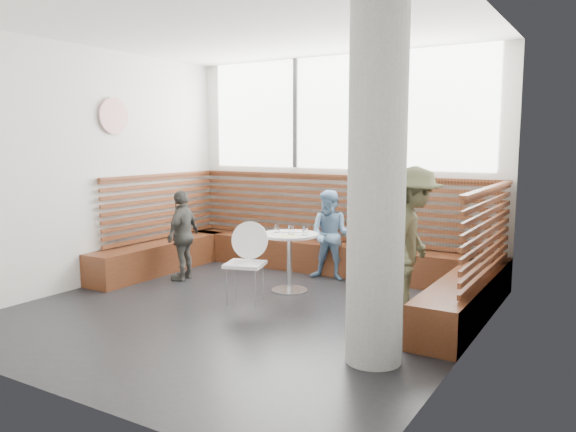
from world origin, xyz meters
The scene contains 15 objects.
room centered at (0.00, 0.00, 1.60)m, with size 5.00×5.00×3.20m.
booth centered at (0.00, 1.77, 0.41)m, with size 5.00×2.50×1.44m.
concrete_column centered at (1.85, -0.60, 1.60)m, with size 0.50×0.50×3.20m, color gray.
wall_art centered at (-2.46, 0.40, 2.30)m, with size 0.50×0.50×0.03m, color white.
cafe_table centered at (0.00, 1.04, 0.55)m, with size 0.75×0.75×0.77m.
cafe_chair centered at (-0.19, 0.39, 0.57)m, with size 0.46×0.45×0.97m.
adult_man centered at (1.66, 1.00, 0.84)m, with size 1.08×0.62×1.67m, color #474A31.
child_back centered at (0.17, 1.90, 0.64)m, with size 0.62×0.48×1.27m, color #6B92B9.
child_left centered at (-1.63, 0.83, 0.64)m, with size 0.75×0.31×1.27m, color #474640.
plate_near centered at (-0.08, 1.12, 0.77)m, with size 0.18×0.18×0.01m, color white.
plate_far centered at (0.06, 1.22, 0.77)m, with size 0.21×0.21×0.01m, color white.
glass_left centered at (-0.18, 1.02, 0.82)m, with size 0.07×0.07×0.11m, color white.
glass_mid centered at (0.06, 0.98, 0.83)m, with size 0.08×0.08×0.12m, color white.
glass_right centered at (0.23, 1.04, 0.83)m, with size 0.07×0.07×0.12m, color white.
menu_card centered at (0.07, 0.86, 0.77)m, with size 0.20×0.14×0.00m, color #A5C64C.
Camera 1 is at (3.67, -5.11, 1.94)m, focal length 35.00 mm.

